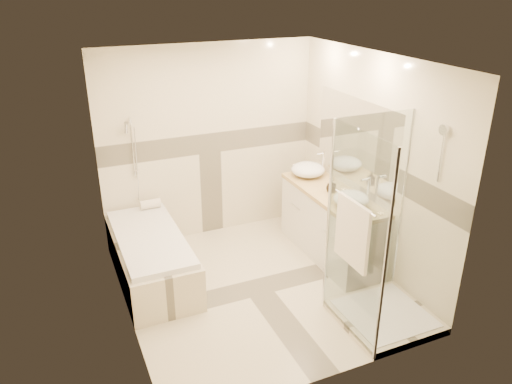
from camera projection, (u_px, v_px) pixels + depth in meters
name	position (u px, v px, depth m)	size (l,w,h in m)	color
room	(261.00, 183.00, 5.13)	(2.82, 3.02, 2.52)	beige
bathtub	(151.00, 255.00, 5.64)	(0.75, 1.70, 0.56)	beige
vanity	(331.00, 224.00, 6.09)	(0.58, 1.62, 0.85)	silver
shower_enclosure	(374.00, 276.00, 4.89)	(0.96, 0.93, 2.04)	beige
vessel_sink_near	(308.00, 170.00, 6.38)	(0.43, 0.43, 0.17)	white
vessel_sink_far	(351.00, 199.00, 5.55)	(0.40, 0.40, 0.16)	white
faucet_near	(323.00, 161.00, 6.42)	(0.12, 0.03, 0.29)	silver
faucet_far	(368.00, 188.00, 5.59)	(0.13, 0.03, 0.30)	silver
amenity_bottle_a	(332.00, 186.00, 5.90)	(0.07, 0.07, 0.16)	black
amenity_bottle_b	(330.00, 186.00, 5.92)	(0.10, 0.10, 0.13)	black
folded_towels	(303.00, 169.00, 6.51)	(0.16, 0.26, 0.08)	white
rolled_towel	(150.00, 204.00, 6.18)	(0.11, 0.11, 0.25)	white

